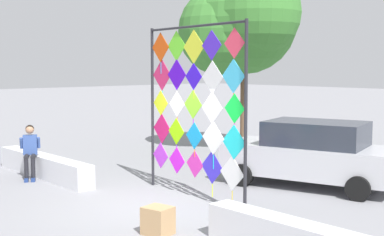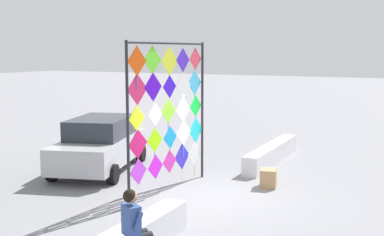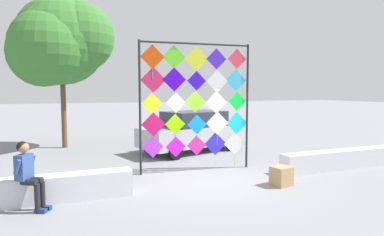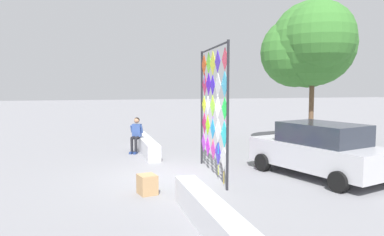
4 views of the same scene
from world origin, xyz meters
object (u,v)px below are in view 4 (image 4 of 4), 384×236
at_px(parked_car, 319,150).
at_px(kite_display_rack, 213,103).
at_px(seated_vendor, 136,132).
at_px(tree_broadleaf, 309,47).
at_px(cardboard_box_large, 147,184).

bearing_deg(parked_car, kite_display_rack, -108.87).
bearing_deg(seated_vendor, kite_display_rack, 22.36).
xyz_separation_m(kite_display_rack, tree_broadleaf, (-3.92, 5.71, 2.20)).
bearing_deg(kite_display_rack, tree_broadleaf, 124.44).
bearing_deg(seated_vendor, parked_car, 41.56).
relative_size(kite_display_rack, seated_vendor, 2.72).
xyz_separation_m(kite_display_rack, cardboard_box_large, (1.49, -2.23, -1.98)).
bearing_deg(parked_car, tree_broadleaf, 151.48).
height_order(parked_car, cardboard_box_large, parked_car).
bearing_deg(cardboard_box_large, seated_vendor, 176.06).
distance_m(kite_display_rack, parked_car, 3.49).
bearing_deg(tree_broadleaf, cardboard_box_large, -55.76).
bearing_deg(tree_broadleaf, kite_display_rack, -55.56).
relative_size(kite_display_rack, tree_broadleaf, 0.61).
height_order(kite_display_rack, tree_broadleaf, tree_broadleaf).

